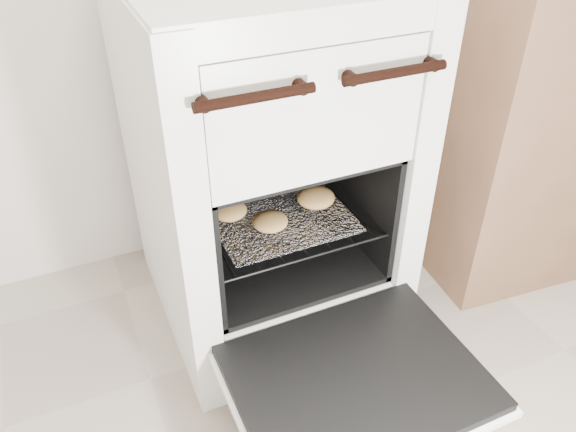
# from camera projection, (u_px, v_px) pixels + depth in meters

# --- Properties ---
(stove) EXTENTS (0.57, 0.63, 0.87)m
(stove) POSITION_uv_depth(u_px,v_px,m) (265.00, 170.00, 1.36)
(stove) COLOR silver
(stove) RESTS_ON ground
(oven_door) EXTENTS (0.51, 0.40, 0.04)m
(oven_door) POSITION_uv_depth(u_px,v_px,m) (356.00, 379.00, 1.14)
(oven_door) COLOR black
(oven_door) RESTS_ON stove
(oven_rack) EXTENTS (0.41, 0.40, 0.01)m
(oven_rack) POSITION_uv_depth(u_px,v_px,m) (275.00, 213.00, 1.37)
(oven_rack) COLOR black
(oven_rack) RESTS_ON stove
(foil_sheet) EXTENTS (0.32, 0.28, 0.01)m
(foil_sheet) POSITION_uv_depth(u_px,v_px,m) (278.00, 215.00, 1.35)
(foil_sheet) COLOR white
(foil_sheet) RESTS_ON oven_rack
(baked_rolls) EXTENTS (0.31, 0.18, 0.04)m
(baked_rolls) POSITION_uv_depth(u_px,v_px,m) (278.00, 208.00, 1.33)
(baked_rolls) COLOR #DDA058
(baked_rolls) RESTS_ON foil_sheet
(counter) EXTENTS (0.91, 0.65, 0.87)m
(counter) POSITION_uv_depth(u_px,v_px,m) (557.00, 106.00, 1.66)
(counter) COLOR brown
(counter) RESTS_ON ground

